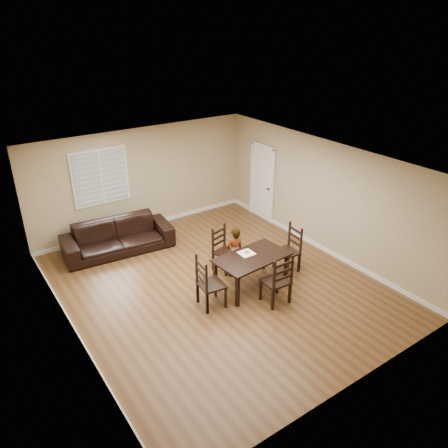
{
  "coord_description": "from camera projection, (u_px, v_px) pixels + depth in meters",
  "views": [
    {
      "loc": [
        -4.32,
        -6.54,
        5.2
      ],
      "look_at": [
        0.65,
        0.68,
        1.0
      ],
      "focal_mm": 35.0,
      "sensor_mm": 36.0,
      "label": 1
    }
  ],
  "objects": [
    {
      "name": "chair_far",
      "position": [
        280.0,
        283.0,
        8.48
      ],
      "size": [
        0.51,
        0.48,
        1.09
      ],
      "rotation": [
        0.0,
        0.0,
        3.1
      ],
      "color": "black",
      "rests_on": "ground"
    },
    {
      "name": "chair_left",
      "position": [
        205.0,
        285.0,
        8.41
      ],
      "size": [
        0.51,
        0.54,
        1.1
      ],
      "rotation": [
        0.0,
        0.0,
        1.47
      ],
      "color": "black",
      "rests_on": "ground"
    },
    {
      "name": "dining_table",
      "position": [
        252.0,
        260.0,
        9.01
      ],
      "size": [
        1.6,
        0.98,
        0.72
      ],
      "rotation": [
        0.0,
        0.0,
        0.08
      ],
      "color": "black",
      "rests_on": "ground"
    },
    {
      "name": "chair_right",
      "position": [
        292.0,
        249.0,
        9.74
      ],
      "size": [
        0.48,
        0.51,
        1.07
      ],
      "rotation": [
        0.0,
        0.0,
        -1.65
      ],
      "color": "black",
      "rests_on": "ground"
    },
    {
      "name": "donut",
      "position": [
        247.0,
        252.0,
        9.1
      ],
      "size": [
        0.11,
        0.11,
        0.04
      ],
      "color": "#B97C42",
      "rests_on": "napkin"
    },
    {
      "name": "napkin",
      "position": [
        246.0,
        253.0,
        9.1
      ],
      "size": [
        0.31,
        0.31,
        0.0
      ],
      "primitive_type": "cube",
      "rotation": [
        0.0,
        0.0,
        -0.02
      ],
      "color": "white",
      "rests_on": "dining_table"
    },
    {
      "name": "room",
      "position": [
        213.0,
        204.0,
        8.69
      ],
      "size": [
        6.04,
        7.04,
        2.72
      ],
      "color": "tan",
      "rests_on": "ground"
    },
    {
      "name": "ground",
      "position": [
        217.0,
        285.0,
        9.32
      ],
      "size": [
        7.0,
        7.0,
        0.0
      ],
      "primitive_type": "plane",
      "color": "brown",
      "rests_on": "ground"
    },
    {
      "name": "child",
      "position": [
        234.0,
        252.0,
        9.43
      ],
      "size": [
        0.45,
        0.32,
        1.15
      ],
      "primitive_type": "imported",
      "rotation": [
        0.0,
        0.0,
        3.03
      ],
      "color": "gray",
      "rests_on": "ground"
    },
    {
      "name": "sofa",
      "position": [
        118.0,
        237.0,
        10.52
      ],
      "size": [
        2.67,
        1.25,
        0.76
      ],
      "primitive_type": "imported",
      "rotation": [
        0.0,
        0.0,
        -0.09
      ],
      "color": "black",
      "rests_on": "ground"
    },
    {
      "name": "chair_near",
      "position": [
        221.0,
        250.0,
        9.77
      ],
      "size": [
        0.56,
        0.54,
        1.03
      ],
      "rotation": [
        0.0,
        0.0,
        0.26
      ],
      "color": "black",
      "rests_on": "ground"
    }
  ]
}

